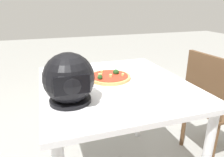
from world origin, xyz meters
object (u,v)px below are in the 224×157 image
object	(u,v)px
dining_table	(114,97)
pizza	(110,77)
motorcycle_helmet	(69,79)
chair_side	(210,102)

from	to	relation	value
dining_table	pizza	bearing A→B (deg)	-73.82
motorcycle_helmet	chair_side	world-z (taller)	motorcycle_helmet
dining_table	pizza	distance (m)	0.13
chair_side	motorcycle_helmet	bearing A→B (deg)	9.99
pizza	dining_table	bearing A→B (deg)	106.18
dining_table	chair_side	bearing A→B (deg)	-179.26
dining_table	pizza	world-z (taller)	pizza
pizza	chair_side	size ratio (longest dim) A/B	0.31
chair_side	pizza	bearing A→B (deg)	-2.98
dining_table	chair_side	world-z (taller)	chair_side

